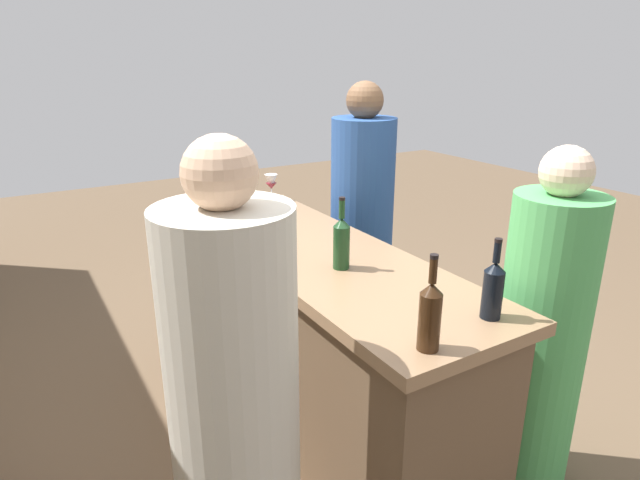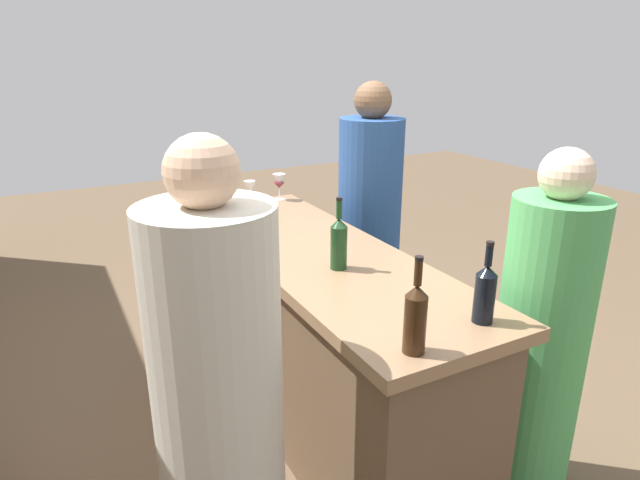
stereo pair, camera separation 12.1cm
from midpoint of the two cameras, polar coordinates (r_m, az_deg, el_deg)
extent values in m
plane|color=brown|center=(2.91, 1.26, -18.55)|extent=(12.00, 12.00, 0.00)
cube|color=brown|center=(2.66, 1.33, -11.05)|extent=(1.93, 0.57, 0.88)
cube|color=#8C6B4C|center=(2.46, 1.41, -1.66)|extent=(2.01, 0.65, 0.05)
cylinder|color=#331E0F|center=(1.64, 12.15, -8.78)|extent=(0.07, 0.07, 0.18)
cone|color=#331E0F|center=(1.59, 12.42, -5.31)|extent=(0.07, 0.07, 0.04)
cylinder|color=#331E0F|center=(1.57, 12.57, -3.45)|extent=(0.02, 0.02, 0.08)
cylinder|color=black|center=(1.56, 12.68, -1.94)|extent=(0.03, 0.03, 0.01)
cylinder|color=black|center=(1.88, 18.82, -5.92)|extent=(0.07, 0.07, 0.17)
cone|color=black|center=(1.84, 19.16, -3.08)|extent=(0.07, 0.07, 0.03)
cylinder|color=black|center=(1.82, 19.33, -1.58)|extent=(0.02, 0.02, 0.07)
cylinder|color=black|center=(1.81, 19.47, -0.35)|extent=(0.03, 0.03, 0.01)
cylinder|color=#193D1E|center=(2.22, 3.56, -0.85)|extent=(0.07, 0.07, 0.18)
cone|color=#193D1E|center=(2.19, 3.62, 1.83)|extent=(0.07, 0.07, 0.04)
cylinder|color=#193D1E|center=(2.17, 3.65, 3.24)|extent=(0.02, 0.02, 0.08)
cylinder|color=black|center=(2.16, 3.67, 4.37)|extent=(0.03, 0.03, 0.01)
cylinder|color=white|center=(3.32, -3.27, 4.33)|extent=(0.07, 0.07, 0.00)
cylinder|color=white|center=(3.31, -3.28, 4.93)|extent=(0.01, 0.01, 0.07)
cone|color=white|center=(3.29, -3.31, 6.26)|extent=(0.08, 0.08, 0.09)
cone|color=maroon|center=(3.30, -3.30, 5.81)|extent=(0.07, 0.07, 0.04)
cylinder|color=white|center=(3.13, -6.27, 3.32)|extent=(0.06, 0.06, 0.00)
cylinder|color=white|center=(3.12, -6.30, 4.03)|extent=(0.01, 0.01, 0.08)
cone|color=white|center=(3.10, -6.35, 5.47)|extent=(0.07, 0.07, 0.09)
cylinder|color=white|center=(3.15, -7.95, 3.38)|extent=(0.06, 0.06, 0.00)
cylinder|color=white|center=(3.14, -7.98, 4.04)|extent=(0.01, 0.01, 0.07)
cone|color=white|center=(3.12, -8.04, 5.42)|extent=(0.07, 0.07, 0.09)
cylinder|color=#284C8C|center=(3.33, 6.23, 0.44)|extent=(0.46, 0.46, 1.43)
sphere|color=brown|center=(3.17, 6.77, 14.50)|extent=(0.22, 0.22, 0.22)
cylinder|color=#4CA559|center=(2.40, 23.63, -10.91)|extent=(0.45, 0.45, 1.28)
sphere|color=beige|center=(2.15, 26.19, 6.27)|extent=(0.19, 0.19, 0.19)
cylinder|color=beige|center=(1.76, -8.50, -18.90)|extent=(0.50, 0.50, 1.40)
sphere|color=#D8AD8C|center=(1.42, -10.05, 7.14)|extent=(0.20, 0.20, 0.20)
camera|label=1|loc=(0.06, -88.58, 0.49)|focal=30.14mm
camera|label=2|loc=(0.06, 91.42, -0.49)|focal=30.14mm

